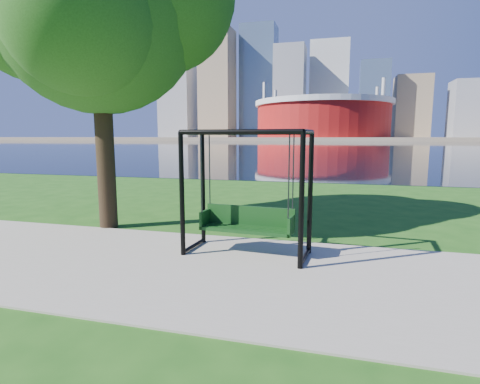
% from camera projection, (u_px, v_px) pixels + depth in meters
% --- Properties ---
extents(ground, '(900.00, 900.00, 0.00)m').
position_uv_depth(ground, '(234.00, 262.00, 6.60)').
color(ground, '#1E5114').
rests_on(ground, ground).
extents(path, '(120.00, 4.00, 0.03)m').
position_uv_depth(path, '(225.00, 271.00, 6.12)').
color(path, '#9E937F').
rests_on(path, ground).
extents(river, '(900.00, 180.00, 0.02)m').
position_uv_depth(river, '(334.00, 145.00, 104.06)').
color(river, black).
rests_on(river, ground).
extents(far_bank, '(900.00, 228.00, 2.00)m').
position_uv_depth(far_bank, '(339.00, 139.00, 298.85)').
color(far_bank, '#937F60').
rests_on(far_bank, ground).
extents(stadium, '(83.00, 83.00, 32.00)m').
position_uv_depth(stadium, '(322.00, 117.00, 231.64)').
color(stadium, maroon).
rests_on(stadium, far_bank).
extents(skyline, '(392.00, 66.00, 96.50)m').
position_uv_depth(skyline, '(335.00, 96.00, 307.66)').
color(skyline, gray).
rests_on(skyline, far_bank).
extents(swing, '(2.33, 1.15, 2.31)m').
position_uv_depth(swing, '(247.00, 196.00, 6.83)').
color(swing, black).
rests_on(swing, ground).
extents(park_tree, '(5.98, 5.40, 7.42)m').
position_uv_depth(park_tree, '(97.00, 4.00, 8.44)').
color(park_tree, black).
rests_on(park_tree, ground).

